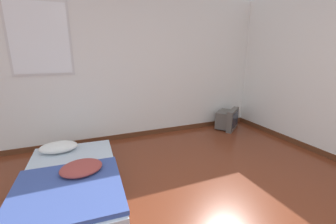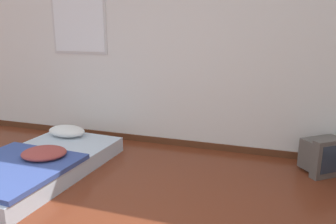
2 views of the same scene
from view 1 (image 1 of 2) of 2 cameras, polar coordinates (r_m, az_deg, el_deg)
wall_back at (r=4.15m, az=-9.81°, el=10.76°), size 7.54×0.08×2.60m
mattress_bed at (r=3.02m, az=-23.57°, el=-15.48°), size 1.19×1.97×0.33m
crt_tv at (r=4.92m, az=14.88°, el=-1.78°), size 0.63×0.60×0.43m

